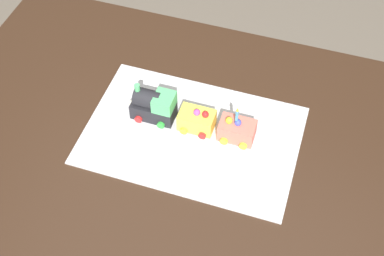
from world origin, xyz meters
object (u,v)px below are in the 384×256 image
cake_locomotive (154,105)px  cake_car_hopper_lemon (197,120)px  cake_car_tanker_coral (237,130)px  dining_table (169,159)px  birthday_candle (237,114)px

cake_locomotive → cake_car_hopper_lemon: bearing=0.0°
cake_locomotive → cake_car_tanker_coral: (0.25, 0.00, -0.02)m
dining_table → birthday_candle: bearing=18.8°
dining_table → cake_car_tanker_coral: cake_car_tanker_coral is taller
dining_table → cake_locomotive: bearing=135.3°
cake_locomotive → dining_table: bearing=-44.7°
dining_table → cake_car_tanker_coral: size_ratio=14.00×
cake_car_hopper_lemon → cake_car_tanker_coral: same height
cake_locomotive → cake_car_tanker_coral: 0.25m
cake_car_hopper_lemon → cake_car_tanker_coral: size_ratio=1.00×
dining_table → cake_car_hopper_lemon: 0.17m
cake_locomotive → cake_car_hopper_lemon: (0.13, 0.00, -0.02)m
cake_car_hopper_lemon → dining_table: bearing=-137.7°
cake_car_tanker_coral → cake_locomotive: bearing=-180.0°
birthday_candle → cake_car_tanker_coral: bearing=0.0°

